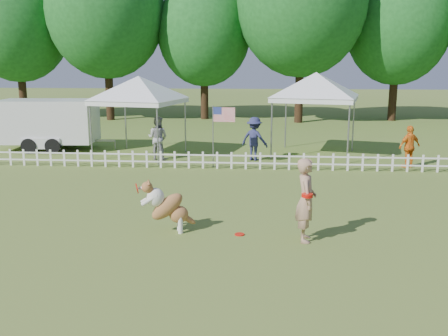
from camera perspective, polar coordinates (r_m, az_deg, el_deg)
name	(u,v)px	position (r m, az deg, el deg)	size (l,w,h in m)	color
ground	(222,238)	(10.70, -0.22, -8.03)	(120.00, 120.00, 0.00)	#476720
picket_fence	(239,161)	(17.36, 1.67, 0.84)	(22.00, 0.08, 0.60)	white
handler	(306,200)	(10.44, 9.35, -3.63)	(0.64, 0.42, 1.76)	tan
dog	(168,207)	(10.93, -6.40, -4.40)	(1.15, 0.38, 1.19)	brown
frisbee_on_turf	(240,234)	(10.90, 1.79, -7.59)	(0.21, 0.21, 0.02)	red
canopy_tent_left	(140,117)	(19.93, -9.59, 5.73)	(2.97, 2.97, 3.07)	white
canopy_tent_right	(315,115)	(20.21, 10.33, 5.97)	(3.10, 3.10, 3.20)	white
cargo_trailer	(48,124)	(22.45, -19.44, 4.73)	(4.90, 2.16, 2.16)	silver
flag_pole	(213,137)	(17.62, -1.26, 3.61)	(0.84, 0.09, 2.18)	gray
spectator_a	(158,138)	(19.19, -7.57, 3.42)	(0.81, 0.63, 1.66)	#939297
spectator_b	(254,139)	(18.91, 3.49, 3.35)	(1.06, 0.61, 1.64)	navy
spectator_c	(409,147)	(18.76, 20.44, 2.31)	(0.87, 0.36, 1.49)	orange
tree_far_left	(18,33)	(35.76, -22.50, 14.09)	(6.60, 6.60, 11.00)	#17511B
tree_left	(106,24)	(33.09, -13.31, 15.77)	(7.40, 7.40, 12.00)	#17511B
tree_center_left	(204,42)	(32.76, -2.29, 14.18)	(6.00, 6.00, 9.80)	#17511B
tree_center_right	(301,16)	(31.20, 8.84, 16.74)	(7.60, 7.60, 12.60)	#17511B
tree_right	(397,36)	(33.56, 19.17, 14.01)	(6.20, 6.20, 10.40)	#17511B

